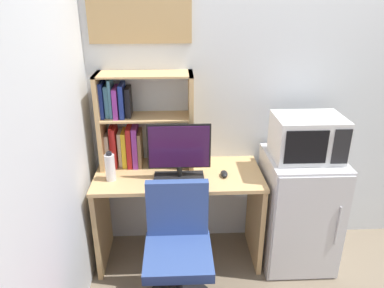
% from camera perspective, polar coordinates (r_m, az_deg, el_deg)
% --- Properties ---
extents(wall_back, '(6.40, 0.04, 2.60)m').
position_cam_1_polar(wall_back, '(3.16, 22.60, 7.38)').
color(wall_back, silver).
rests_on(wall_back, ground_plane).
extents(desk, '(1.26, 0.57, 0.77)m').
position_cam_1_polar(desk, '(2.90, -2.03, -8.72)').
color(desk, tan).
rests_on(desk, ground_plane).
extents(hutch_bookshelf, '(0.71, 0.25, 0.73)m').
position_cam_1_polar(hutch_bookshelf, '(2.81, -9.21, 3.30)').
color(hutch_bookshelf, tan).
rests_on(hutch_bookshelf, desk).
extents(monitor, '(0.45, 0.18, 0.42)m').
position_cam_1_polar(monitor, '(2.61, -2.01, -0.89)').
color(monitor, black).
rests_on(monitor, desk).
extents(keyboard, '(0.36, 0.15, 0.02)m').
position_cam_1_polar(keyboard, '(2.71, -2.03, -5.08)').
color(keyboard, black).
rests_on(keyboard, desk).
extents(computer_mouse, '(0.05, 0.09, 0.04)m').
position_cam_1_polar(computer_mouse, '(2.74, 5.00, -4.64)').
color(computer_mouse, black).
rests_on(computer_mouse, desk).
extents(water_bottle, '(0.07, 0.07, 0.22)m').
position_cam_1_polar(water_bottle, '(2.70, -12.58, -3.52)').
color(water_bottle, silver).
rests_on(water_bottle, desk).
extents(mini_fridge, '(0.55, 0.57, 0.91)m').
position_cam_1_polar(mini_fridge, '(3.05, 16.11, -9.77)').
color(mini_fridge, silver).
rests_on(mini_fridge, ground_plane).
extents(microwave, '(0.48, 0.36, 0.31)m').
position_cam_1_polar(microwave, '(2.77, 17.47, 0.99)').
color(microwave, silver).
rests_on(microwave, mini_fridge).
extents(desk_chair, '(0.51, 0.51, 0.89)m').
position_cam_1_polar(desk_chair, '(2.59, -2.15, -17.18)').
color(desk_chair, black).
rests_on(desk_chair, ground_plane).
extents(wall_corkboard, '(0.73, 0.02, 0.50)m').
position_cam_1_polar(wall_corkboard, '(2.75, -8.21, 20.38)').
color(wall_corkboard, tan).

